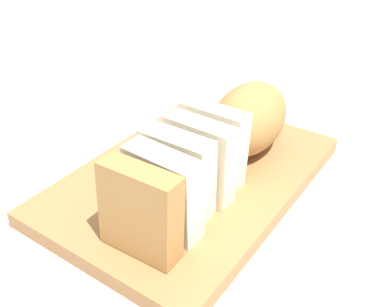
% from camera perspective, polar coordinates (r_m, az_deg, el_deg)
% --- Properties ---
extents(ground_plane, '(3.00, 3.00, 0.00)m').
position_cam_1_polar(ground_plane, '(0.64, -0.00, -4.03)').
color(ground_plane, beige).
extents(cutting_board, '(0.41, 0.28, 0.02)m').
position_cam_1_polar(cutting_board, '(0.63, -0.00, -3.19)').
color(cutting_board, '#9E6B3D').
rests_on(cutting_board, ground_plane).
extents(bread_loaf, '(0.34, 0.11, 0.10)m').
position_cam_1_polar(bread_loaf, '(0.59, 3.28, 1.20)').
color(bread_loaf, '#A8753D').
rests_on(bread_loaf, cutting_board).
extents(bread_knife, '(0.27, 0.11, 0.03)m').
position_cam_1_polar(bread_knife, '(0.65, -4.79, 0.17)').
color(bread_knife, silver).
rests_on(bread_knife, cutting_board).
extents(crumb_near_knife, '(0.01, 0.01, 0.01)m').
position_cam_1_polar(crumb_near_knife, '(0.63, 6.20, -1.60)').
color(crumb_near_knife, '#996633').
rests_on(crumb_near_knife, cutting_board).
extents(crumb_near_loaf, '(0.01, 0.01, 0.01)m').
position_cam_1_polar(crumb_near_loaf, '(0.60, 1.61, -3.65)').
color(crumb_near_loaf, '#996633').
rests_on(crumb_near_loaf, cutting_board).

